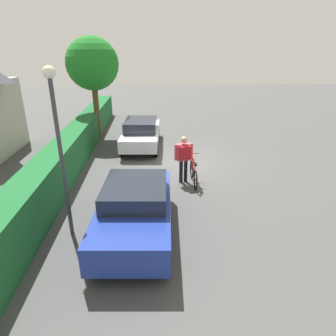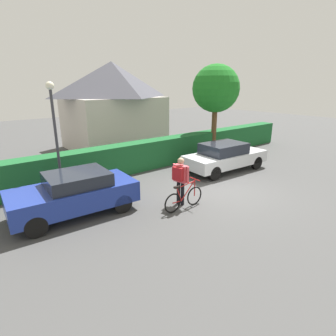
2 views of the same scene
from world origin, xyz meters
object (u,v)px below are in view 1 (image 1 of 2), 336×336
object	(u,v)px
street_lamp	(58,133)
tree_kerbside	(92,64)
person_rider	(184,155)
parked_car_far	(141,133)
bicycle	(194,173)
parked_car_near	(136,209)

from	to	relation	value
street_lamp	tree_kerbside	distance (m)	9.30
person_rider	street_lamp	bearing A→B (deg)	132.23
parked_car_far	bicycle	bearing A→B (deg)	-156.40
parked_car_near	parked_car_far	world-z (taller)	parked_car_near
person_rider	tree_kerbside	size ratio (longest dim) A/B	0.33
street_lamp	bicycle	bearing A→B (deg)	-51.72
bicycle	tree_kerbside	bearing A→B (deg)	34.74
parked_car_near	bicycle	size ratio (longest dim) A/B	2.40
parked_car_near	person_rider	size ratio (longest dim) A/B	2.34
bicycle	street_lamp	xyz separation A→B (m)	(-2.90, 3.67, 2.35)
parked_car_far	street_lamp	world-z (taller)	street_lamp
bicycle	tree_kerbside	distance (m)	8.42
parked_car_near	tree_kerbside	bearing A→B (deg)	14.48
bicycle	person_rider	bearing A→B (deg)	71.17
parked_car_near	tree_kerbside	xyz separation A→B (m)	(9.35, 2.41, 3.11)
parked_car_near	tree_kerbside	distance (m)	10.14
street_lamp	parked_car_far	bearing A→B (deg)	-13.04
parked_car_far	person_rider	world-z (taller)	person_rider
parked_car_far	person_rider	size ratio (longest dim) A/B	2.56
person_rider	street_lamp	size ratio (longest dim) A/B	0.41
parked_car_near	bicycle	world-z (taller)	parked_car_near
parked_car_near	tree_kerbside	size ratio (longest dim) A/B	0.78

